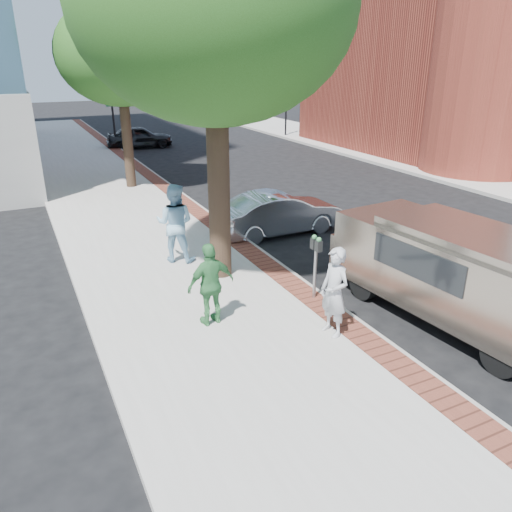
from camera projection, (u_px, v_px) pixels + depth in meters
ground at (279, 306)px, 11.18m from camera, size 120.00×120.00×0.00m
sidewalk at (130, 216)px, 17.20m from camera, size 5.00×60.00×0.15m
brick_strip at (190, 206)px, 18.07m from camera, size 0.60×60.00×0.01m
curb at (199, 207)px, 18.25m from camera, size 0.10×60.00×0.15m
sidewalk_far at (466, 172)px, 23.74m from camera, size 5.00×60.00×0.15m
church at (497, 17)px, 28.00m from camera, size 19.00×16.00×20.40m
signal_near at (113, 111)px, 29.05m from camera, size 0.70×0.15×3.80m
signal_far at (286, 103)px, 33.79m from camera, size 0.70×0.15×3.80m
tree_near at (214, 5)px, 10.22m from camera, size 6.00×6.00×8.51m
tree_far at (119, 54)px, 19.01m from camera, size 4.80×4.80×7.14m
parking_meter at (316, 254)px, 10.83m from camera, size 0.12×0.32×1.47m
person_gray at (334, 292)px, 9.45m from camera, size 0.51×0.70×1.78m
person_officer at (175, 223)px, 12.92m from camera, size 1.27×1.21×2.07m
person_green at (211, 284)px, 9.86m from camera, size 1.05×0.54×1.71m
sedan_silver at (280, 213)px, 15.54m from camera, size 4.00×1.42×1.31m
bg_car at (139, 137)px, 30.31m from camera, size 4.05×1.98×1.33m
van at (452, 268)px, 10.33m from camera, size 2.61×5.71×2.05m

